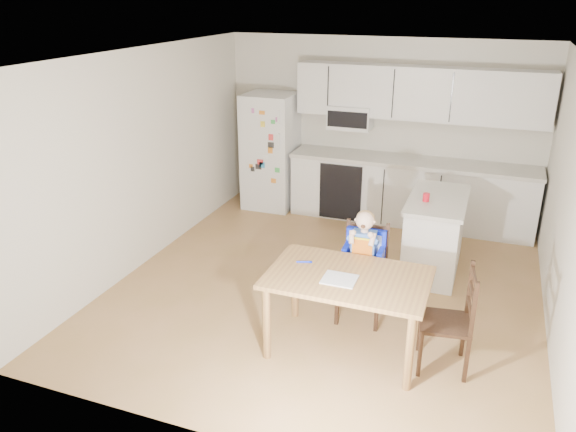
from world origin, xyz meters
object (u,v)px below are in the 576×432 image
Objects in this scene: dining_table at (348,286)px; chair_booster at (364,253)px; kitchen_island at (435,234)px; chair_side at (458,314)px; refrigerator at (271,151)px; red_cup at (426,197)px.

chair_booster is at bearing 90.17° from dining_table.
chair_side is at bearing -77.66° from kitchen_island.
chair_booster is (2.04, -2.62, -0.16)m from refrigerator.
red_cup reaches higher than chair_side.
chair_booster is at bearing -52.08° from refrigerator.
red_cup is 0.10× the size of chair_side.
refrigerator is at bearing 148.77° from red_cup.
chair_booster is at bearing -112.93° from kitchen_island.
kitchen_island is 13.20× the size of red_cup.
refrigerator is at bearing 152.66° from kitchen_island.
chair_booster reaches higher than red_cup.
refrigerator is 3.33m from chair_booster.
chair_side is (0.40, -1.84, 0.08)m from kitchen_island.
chair_booster is (-0.54, -1.28, 0.24)m from kitchen_island.
chair_booster reaches higher than dining_table.
chair_side reaches higher than kitchen_island.
chair_side is at bearing -32.56° from chair_booster.
chair_booster is 1.11m from chair_side.
chair_booster is (-0.00, 0.62, 0.04)m from dining_table.
red_cup is (-0.12, -0.16, 0.49)m from kitchen_island.
refrigerator reaches higher than chair_booster.
kitchen_island is 1.42m from chair_booster.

